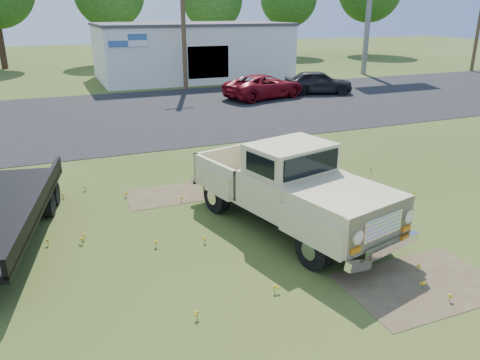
# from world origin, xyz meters

# --- Properties ---
(ground) EXTENTS (140.00, 140.00, 0.00)m
(ground) POSITION_xyz_m (0.00, 0.00, 0.00)
(ground) COLOR #324716
(ground) RESTS_ON ground
(asphalt_lot) EXTENTS (90.00, 14.00, 0.02)m
(asphalt_lot) POSITION_xyz_m (0.00, 15.00, 0.00)
(asphalt_lot) COLOR black
(asphalt_lot) RESTS_ON ground
(dirt_patch_a) EXTENTS (3.00, 2.00, 0.01)m
(dirt_patch_a) POSITION_xyz_m (1.50, -3.00, 0.00)
(dirt_patch_a) COLOR brown
(dirt_patch_a) RESTS_ON ground
(dirt_patch_b) EXTENTS (2.20, 1.60, 0.01)m
(dirt_patch_b) POSITION_xyz_m (-2.00, 3.50, 0.00)
(dirt_patch_b) COLOR brown
(dirt_patch_b) RESTS_ON ground
(commercial_building) EXTENTS (14.20, 8.20, 4.15)m
(commercial_building) POSITION_xyz_m (6.00, 26.99, 2.10)
(commercial_building) COLOR silver
(commercial_building) RESTS_ON ground
(utility_pole_mid) EXTENTS (1.60, 0.30, 9.00)m
(utility_pole_mid) POSITION_xyz_m (4.00, 22.00, 4.60)
(utility_pole_mid) COLOR #473121
(utility_pole_mid) RESTS_ON ground
(utility_pole_east) EXTENTS (1.60, 0.30, 9.00)m
(utility_pole_east) POSITION_xyz_m (30.00, 22.00, 4.60)
(utility_pole_east) COLOR #473121
(utility_pole_east) RESTS_ON ground
(treeline_e) EXTENTS (6.08, 6.08, 9.04)m
(treeline_e) POSITION_xyz_m (12.00, 39.00, 5.98)
(treeline_e) COLOR #352218
(treeline_e) RESTS_ON ground
(vintage_pickup_truck) EXTENTS (3.65, 6.27, 2.14)m
(vintage_pickup_truck) POSITION_xyz_m (0.32, 0.34, 1.07)
(vintage_pickup_truck) COLOR tan
(vintage_pickup_truck) RESTS_ON ground
(red_pickup) EXTENTS (5.52, 3.52, 1.42)m
(red_pickup) POSITION_xyz_m (7.40, 16.75, 0.71)
(red_pickup) COLOR maroon
(red_pickup) RESTS_ON ground
(dark_sedan) EXTENTS (4.63, 3.13, 1.46)m
(dark_sedan) POSITION_xyz_m (11.27, 16.94, 0.73)
(dark_sedan) COLOR black
(dark_sedan) RESTS_ON ground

